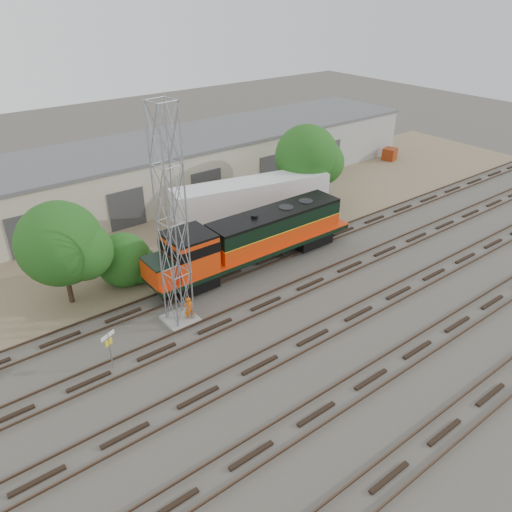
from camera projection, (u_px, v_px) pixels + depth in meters
ground at (325, 294)px, 33.96m from camera, size 140.00×140.00×0.00m
dirt_strip at (207, 221)px, 44.37m from camera, size 80.00×16.00×0.02m
tracks at (359, 314)px, 31.84m from camera, size 80.00×20.40×0.28m
warehouse at (162, 169)px, 48.66m from camera, size 58.40×10.40×5.30m
locomotive at (251, 239)px, 36.04m from camera, size 16.87×2.96×4.05m
signal_tower at (172, 225)px, 28.15m from camera, size 2.00×2.00×13.50m
sign_post at (109, 344)px, 26.72m from camera, size 0.89×0.42×2.34m
worker at (189, 309)px, 31.02m from camera, size 0.67×0.50×1.66m
semi_trailer at (255, 198)px, 42.22m from camera, size 13.86×5.56×4.18m
dumpster_blue at (317, 176)px, 52.44m from camera, size 1.85×1.77×1.50m
dumpster_red at (390, 154)px, 59.29m from camera, size 1.85×1.79×1.40m
tree_west at (66, 246)px, 31.12m from camera, size 5.67×5.40×7.06m
tree_mid at (127, 261)px, 34.72m from camera, size 4.04×3.85×3.85m
tree_east at (311, 158)px, 45.01m from camera, size 6.02×5.73×7.74m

